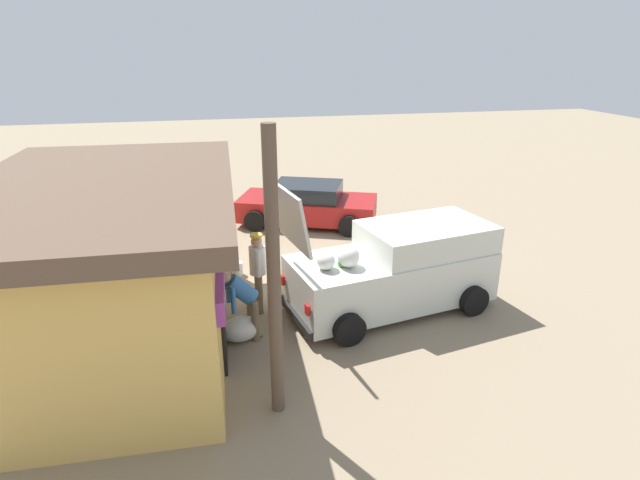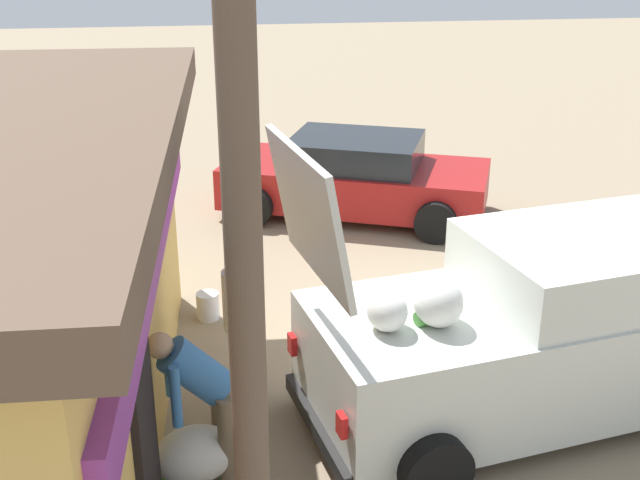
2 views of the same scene
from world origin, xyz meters
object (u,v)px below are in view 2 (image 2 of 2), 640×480
object	(u,v)px
parked_sedan	(355,177)
customer_bending	(199,387)
unloaded_banana_pile	(195,455)
paint_bucket	(208,306)
vendor_standing	(240,314)
delivery_van	(544,326)

from	to	relation	value
parked_sedan	customer_bending	bearing A→B (deg)	158.47
unloaded_banana_pile	paint_bucket	world-z (taller)	unloaded_banana_pile
parked_sedan	unloaded_banana_pile	world-z (taller)	parked_sedan
paint_bucket	customer_bending	bearing A→B (deg)	178.76
vendor_standing	customer_bending	size ratio (longest dim) A/B	1.20
vendor_standing	paint_bucket	distance (m)	2.11
delivery_van	unloaded_banana_pile	distance (m)	3.54
vendor_standing	customer_bending	distance (m)	1.14
customer_bending	unloaded_banana_pile	distance (m)	0.66
unloaded_banana_pile	delivery_van	bearing A→B (deg)	-79.53
delivery_van	customer_bending	distance (m)	3.39
parked_sedan	unloaded_banana_pile	bearing A→B (deg)	158.04
parked_sedan	vendor_standing	xyz separation A→B (m)	(-5.39, 2.14, 0.38)
vendor_standing	customer_bending	xyz separation A→B (m)	(-1.06, 0.41, -0.12)
vendor_standing	unloaded_banana_pile	world-z (taller)	vendor_standing
vendor_standing	unloaded_banana_pile	bearing A→B (deg)	156.61
unloaded_banana_pile	parked_sedan	bearing A→B (deg)	-21.96
customer_bending	vendor_standing	bearing A→B (deg)	-20.89
delivery_van	parked_sedan	distance (m)	5.94
unloaded_banana_pile	customer_bending	bearing A→B (deg)	-54.64
parked_sedan	paint_bucket	world-z (taller)	parked_sedan
delivery_van	paint_bucket	xyz separation A→B (m)	(2.39, 3.27, -0.74)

